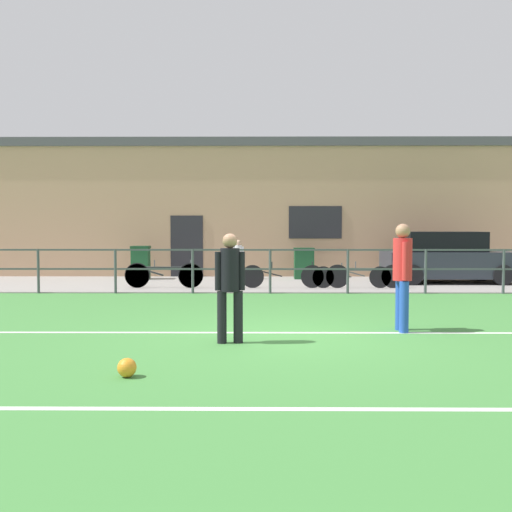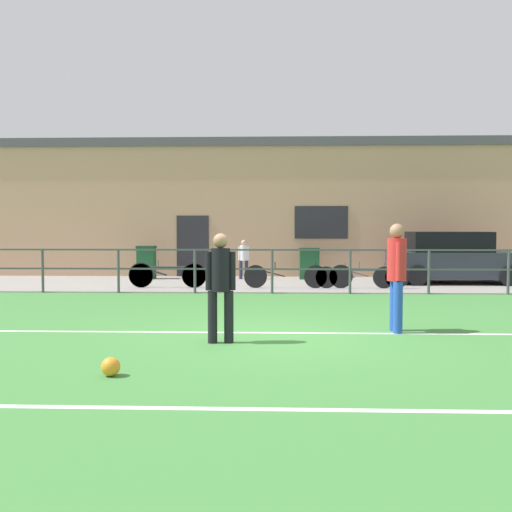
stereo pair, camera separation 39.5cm
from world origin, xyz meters
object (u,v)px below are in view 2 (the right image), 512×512
(player_striker, at_px, (397,271))
(trash_bin_1, at_px, (146,262))
(trash_bin_0, at_px, (309,263))
(player_goalkeeper, at_px, (221,281))
(bicycle_parked_2, at_px, (369,276))
(bicycle_parked_3, at_px, (167,275))
(spectator_child, at_px, (244,257))
(parked_car_red, at_px, (453,259))
(bicycle_parked_1, at_px, (285,276))
(soccer_ball_match, at_px, (111,367))
(bicycle_parked_0, at_px, (167,275))
(bicycle_parked_4, at_px, (355,277))

(player_striker, xyz_separation_m, trash_bin_1, (-6.24, 9.53, -0.44))
(trash_bin_0, bearing_deg, player_goalkeeper, -99.88)
(bicycle_parked_2, distance_m, bicycle_parked_3, 5.60)
(bicycle_parked_3, bearing_deg, bicycle_parked_2, 0.00)
(spectator_child, distance_m, parked_car_red, 6.50)
(bicycle_parked_1, distance_m, bicycle_parked_2, 2.30)
(player_goalkeeper, height_order, bicycle_parked_3, player_goalkeeper)
(soccer_ball_match, relative_size, trash_bin_0, 0.22)
(spectator_child, height_order, trash_bin_1, spectator_child)
(player_striker, distance_m, bicycle_parked_2, 6.79)
(player_goalkeeper, distance_m, soccer_ball_match, 2.43)
(soccer_ball_match, height_order, bicycle_parked_0, bicycle_parked_0)
(spectator_child, distance_m, bicycle_parked_1, 3.12)
(spectator_child, relative_size, bicycle_parked_4, 0.58)
(soccer_ball_match, xyz_separation_m, trash_bin_0, (2.94, 12.73, 0.42))
(soccer_ball_match, relative_size, bicycle_parked_2, 0.10)
(bicycle_parked_3, distance_m, trash_bin_0, 5.06)
(player_goalkeeper, height_order, spectator_child, player_goalkeeper)
(player_striker, xyz_separation_m, trash_bin_0, (-0.92, 9.68, -0.48))
(trash_bin_0, bearing_deg, parked_car_red, -16.10)
(trash_bin_1, bearing_deg, spectator_child, 0.19)
(soccer_ball_match, bearing_deg, bicycle_parked_2, 65.63)
(parked_car_red, bearing_deg, bicycle_parked_2, -148.39)
(player_goalkeeper, height_order, soccer_ball_match, player_goalkeeper)
(trash_bin_1, bearing_deg, trash_bin_0, 1.71)
(bicycle_parked_0, bearing_deg, bicycle_parked_1, 0.00)
(bicycle_parked_1, bearing_deg, parked_car_red, 18.61)
(player_goalkeeper, relative_size, spectator_child, 1.28)
(bicycle_parked_3, height_order, bicycle_parked_4, bicycle_parked_3)
(bicycle_parked_1, bearing_deg, bicycle_parked_0, 180.00)
(bicycle_parked_1, relative_size, bicycle_parked_2, 1.05)
(bicycle_parked_3, bearing_deg, spectator_child, 54.75)
(bicycle_parked_0, xyz_separation_m, bicycle_parked_4, (5.22, -0.00, -0.03))
(bicycle_parked_0, bearing_deg, trash_bin_0, 35.63)
(parked_car_red, height_order, trash_bin_0, parked_car_red)
(player_goalkeeper, height_order, bicycle_parked_4, player_goalkeeper)
(bicycle_parked_2, bearing_deg, trash_bin_1, 157.74)
(bicycle_parked_0, distance_m, bicycle_parked_3, 0.01)
(bicycle_parked_3, bearing_deg, bicycle_parked_1, 0.00)
(parked_car_red, bearing_deg, player_goalkeeper, -122.93)
(player_striker, height_order, bicycle_parked_1, player_striker)
(parked_car_red, xyz_separation_m, bicycle_parked_1, (-5.09, -1.71, -0.40))
(player_goalkeeper, bearing_deg, parked_car_red, -129.34)
(trash_bin_0, bearing_deg, bicycle_parked_3, -144.39)
(parked_car_red, xyz_separation_m, bicycle_parked_3, (-8.38, -1.71, -0.37))
(player_striker, distance_m, trash_bin_0, 9.74)
(soccer_ball_match, relative_size, trash_bin_1, 0.21)
(bicycle_parked_3, relative_size, trash_bin_0, 2.16)
(soccer_ball_match, bearing_deg, bicycle_parked_0, 96.79)
(bicycle_parked_1, bearing_deg, player_goalkeeper, -97.69)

